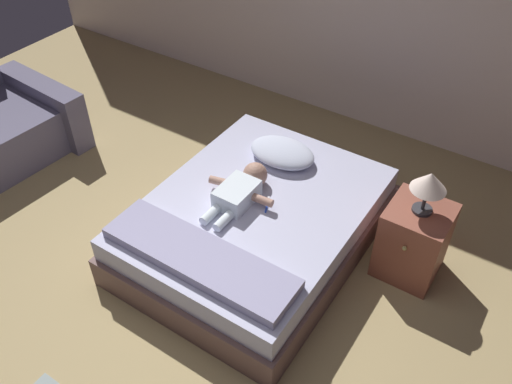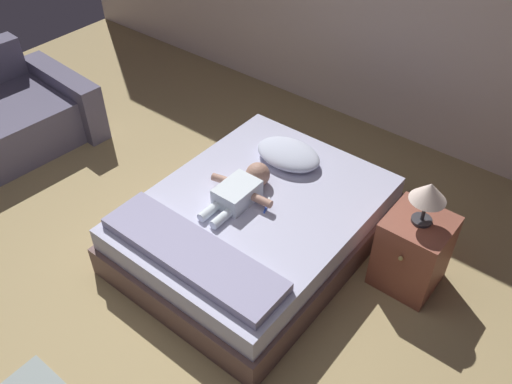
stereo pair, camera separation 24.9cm
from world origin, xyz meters
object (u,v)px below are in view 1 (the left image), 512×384
at_px(pillow, 282,153).
at_px(nightstand, 413,241).
at_px(lamp, 429,183).
at_px(toothbrush, 267,204).
at_px(bed, 256,224).
at_px(baby, 242,189).

xyz_separation_m(pillow, nightstand, (1.13, -0.13, -0.20)).
bearing_deg(lamp, toothbrush, -158.64).
relative_size(pillow, nightstand, 0.92).
bearing_deg(pillow, lamp, -6.79).
height_order(bed, pillow, pillow).
xyz_separation_m(baby, toothbrush, (0.20, 0.03, -0.06)).
distance_m(bed, lamp, 1.24).
distance_m(toothbrush, lamp, 1.08).
relative_size(bed, nightstand, 3.32).
xyz_separation_m(pillow, baby, (-0.01, -0.53, 0.01)).
xyz_separation_m(baby, nightstand, (1.14, 0.39, -0.21)).
bearing_deg(baby, pillow, 88.82).
bearing_deg(toothbrush, nightstand, 21.35).
bearing_deg(bed, baby, -177.74).
relative_size(bed, lamp, 6.02).
bearing_deg(lamp, pillow, 173.21).
bearing_deg(toothbrush, bed, -164.47).
relative_size(pillow, lamp, 1.67).
height_order(baby, lamp, lamp).
xyz_separation_m(bed, baby, (-0.12, -0.00, 0.28)).
distance_m(baby, lamp, 1.24).
xyz_separation_m(bed, toothbrush, (0.08, 0.02, 0.22)).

